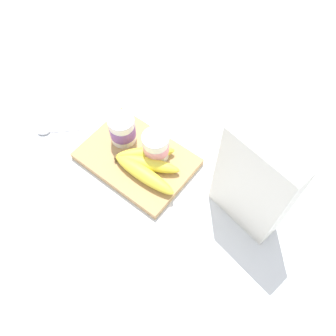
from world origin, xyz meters
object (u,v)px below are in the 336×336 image
Objects in this scene: yogurt_cup_front at (122,130)px; spoon at (53,131)px; banana_bunch at (145,165)px; cutting_board at (137,159)px; yogurt_cup_back at (156,146)px; cereal_box at (254,185)px.

yogurt_cup_front reaches higher than spoon.
yogurt_cup_front reaches higher than banana_bunch.
cutting_board is 1.49× the size of banana_bunch.
yogurt_cup_back is (0.04, 0.04, 0.05)m from cutting_board.
spoon is (-0.29, -0.11, -0.06)m from yogurt_cup_back.
cereal_box reaches higher than banana_bunch.
yogurt_cup_front is 0.10m from yogurt_cup_back.
yogurt_cup_back reaches higher than cutting_board.
yogurt_cup_back reaches higher than banana_bunch.
cutting_board is at bearing -160.92° from cereal_box.
cereal_box reaches higher than spoon.
cereal_box is 0.28m from banana_bunch.
yogurt_cup_back is at bearing 94.42° from banana_bunch.
cutting_board is at bearing -135.95° from yogurt_cup_back.
yogurt_cup_back is (0.10, 0.01, 0.00)m from yogurt_cup_front.
banana_bunch is (0.11, -0.04, -0.02)m from yogurt_cup_front.
yogurt_cup_front is 0.75× the size of spoon.
spoon is at bearing -152.55° from yogurt_cup_front.
cutting_board is 0.09m from yogurt_cup_front.
yogurt_cup_back is at bearing 44.05° from cutting_board.
yogurt_cup_front is at bearing -166.15° from cereal_box.
spoon is (-0.18, -0.10, -0.06)m from yogurt_cup_front.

